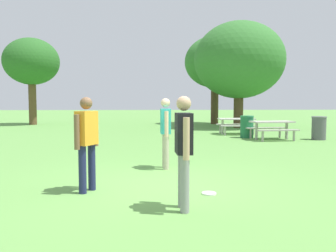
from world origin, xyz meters
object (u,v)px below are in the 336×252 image
(frisbee, at_px, (209,193))
(tree_tall_left, at_px, (31,62))
(person_thrower, at_px, (166,128))
(tree_far_right, at_px, (239,60))
(picnic_table_near, at_px, (272,126))
(trash_can_further_along, at_px, (247,127))
(picnic_table_far, at_px, (236,123))
(trash_can_beside_table, at_px, (319,128))
(person_catcher, at_px, (184,145))
(person_bystander, at_px, (87,138))
(tree_broad_center, at_px, (215,62))

(frisbee, xyz_separation_m, tree_tall_left, (-8.92, 18.15, 4.21))
(person_thrower, bearing_deg, frisbee, -74.65)
(tree_far_right, bearing_deg, picnic_table_near, -93.10)
(picnic_table_near, distance_m, trash_can_further_along, 1.16)
(person_thrower, distance_m, tree_tall_left, 18.21)
(person_thrower, height_order, picnic_table_far, person_thrower)
(tree_tall_left, relative_size, tree_far_right, 0.92)
(picnic_table_far, bearing_deg, trash_can_further_along, -88.51)
(person_thrower, bearing_deg, trash_can_beside_table, 41.07)
(picnic_table_far, xyz_separation_m, trash_can_further_along, (0.04, -1.64, -0.08))
(person_thrower, distance_m, person_catcher, 3.09)
(picnic_table_far, distance_m, tree_far_right, 5.57)
(person_catcher, xyz_separation_m, person_bystander, (-1.56, 1.09, 0.00))
(tree_broad_center, bearing_deg, picnic_table_near, -87.62)
(person_catcher, bearing_deg, tree_tall_left, 113.90)
(person_thrower, xyz_separation_m, trash_can_beside_table, (6.60, 5.75, -0.46))
(person_bystander, distance_m, frisbee, 2.30)
(person_catcher, height_order, tree_tall_left, tree_tall_left)
(person_thrower, height_order, trash_can_beside_table, person_thrower)
(person_thrower, height_order, picnic_table_near, person_thrower)
(picnic_table_far, xyz_separation_m, tree_far_right, (1.20, 4.19, 3.47))
(trash_can_further_along, bearing_deg, picnic_table_near, -46.12)
(person_thrower, distance_m, tree_broad_center, 16.88)
(person_thrower, relative_size, person_bystander, 1.00)
(picnic_table_near, bearing_deg, tree_far_right, 86.90)
(frisbee, relative_size, picnic_table_near, 0.13)
(person_bystander, relative_size, picnic_table_near, 0.89)
(person_catcher, bearing_deg, trash_can_further_along, 69.01)
(picnic_table_near, height_order, trash_can_beside_table, trash_can_beside_table)
(tree_broad_center, bearing_deg, trash_can_further_along, -92.32)
(trash_can_further_along, bearing_deg, picnic_table_far, 91.49)
(person_thrower, distance_m, trash_can_further_along, 7.71)
(person_thrower, height_order, tree_tall_left, tree_tall_left)
(person_catcher, height_order, trash_can_beside_table, person_catcher)
(person_bystander, relative_size, tree_far_right, 0.26)
(person_bystander, bearing_deg, tree_far_right, 65.97)
(frisbee, distance_m, tree_tall_left, 20.66)
(person_thrower, relative_size, picnic_table_far, 0.95)
(person_catcher, height_order, frisbee, person_catcher)
(trash_can_further_along, bearing_deg, tree_broad_center, 87.68)
(picnic_table_far, bearing_deg, picnic_table_near, -71.22)
(trash_can_further_along, relative_size, tree_tall_left, 0.16)
(tree_broad_center, bearing_deg, person_bystander, -107.54)
(person_catcher, distance_m, person_bystander, 1.91)
(trash_can_beside_table, relative_size, tree_far_right, 0.15)
(frisbee, bearing_deg, picnic_table_near, 63.61)
(person_catcher, xyz_separation_m, picnic_table_far, (3.70, 11.40, -0.38))
(picnic_table_far, relative_size, tree_broad_center, 0.28)
(picnic_table_far, xyz_separation_m, tree_tall_left, (-12.10, 7.56, 3.66))
(picnic_table_far, bearing_deg, person_catcher, -107.98)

